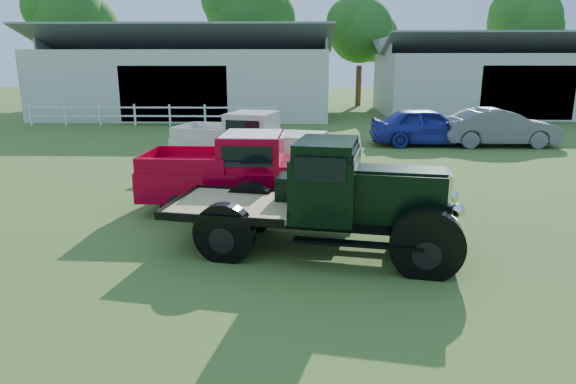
# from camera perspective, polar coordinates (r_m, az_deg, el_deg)

# --- Properties ---
(ground) EXTENTS (120.00, 120.00, 0.00)m
(ground) POSITION_cam_1_polar(r_m,az_deg,el_deg) (9.75, -1.38, -7.77)
(ground) COLOR #446429
(shed_left) EXTENTS (18.80, 10.20, 5.60)m
(shed_left) POSITION_cam_1_polar(r_m,az_deg,el_deg) (35.80, -10.80, 12.93)
(shed_left) COLOR #9E9F9B
(shed_left) RESTS_ON ground
(shed_right) EXTENTS (16.80, 9.20, 5.20)m
(shed_right) POSITION_cam_1_polar(r_m,az_deg,el_deg) (38.47, 22.63, 11.89)
(shed_right) COLOR #9E9F9B
(shed_right) RESTS_ON ground
(fence_rail) EXTENTS (14.20, 0.16, 1.20)m
(fence_rail) POSITION_cam_1_polar(r_m,az_deg,el_deg) (30.37, -14.84, 8.28)
(fence_rail) COLOR white
(fence_rail) RESTS_ON ground
(tree_a) EXTENTS (6.30, 6.30, 10.50)m
(tree_a) POSITION_cam_1_polar(r_m,az_deg,el_deg) (45.90, -23.08, 15.44)
(tree_a) COLOR #295712
(tree_a) RESTS_ON ground
(tree_b) EXTENTS (6.90, 6.90, 11.50)m
(tree_b) POSITION_cam_1_polar(r_m,az_deg,el_deg) (43.28, -4.61, 17.30)
(tree_b) COLOR #295712
(tree_b) RESTS_ON ground
(tree_c) EXTENTS (5.40, 5.40, 9.00)m
(tree_c) POSITION_cam_1_polar(r_m,az_deg,el_deg) (42.25, 7.97, 15.58)
(tree_c) COLOR #295712
(tree_c) RESTS_ON ground
(tree_d) EXTENTS (6.00, 6.00, 10.00)m
(tree_d) POSITION_cam_1_polar(r_m,az_deg,el_deg) (46.45, 24.58, 14.96)
(tree_d) COLOR #295712
(tree_d) RESTS_ON ground
(vintage_flatbed) EXTENTS (5.92, 3.19, 2.22)m
(vintage_flatbed) POSITION_cam_1_polar(r_m,az_deg,el_deg) (9.97, 3.60, -0.53)
(vintage_flatbed) COLOR black
(vintage_flatbed) RESTS_ON ground
(red_pickup) EXTENTS (5.46, 2.27, 1.96)m
(red_pickup) POSITION_cam_1_polar(r_m,az_deg,el_deg) (12.81, -4.46, 2.28)
(red_pickup) COLOR #A9001D
(red_pickup) RESTS_ON ground
(white_pickup) EXTENTS (5.60, 3.31, 1.93)m
(white_pickup) POSITION_cam_1_polar(r_m,az_deg,el_deg) (17.51, -4.30, 5.57)
(white_pickup) COLOR beige
(white_pickup) RESTS_ON ground
(misc_car_blue) EXTENTS (4.89, 2.05, 1.65)m
(misc_car_blue) POSITION_cam_1_polar(r_m,az_deg,el_deg) (23.40, 15.16, 7.05)
(misc_car_blue) COLOR navy
(misc_car_blue) RESTS_ON ground
(misc_car_grey) EXTENTS (4.92, 1.82, 1.61)m
(misc_car_grey) POSITION_cam_1_polar(r_m,az_deg,el_deg) (24.17, 22.44, 6.63)
(misc_car_grey) COLOR #5C5C5E
(misc_car_grey) RESTS_ON ground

